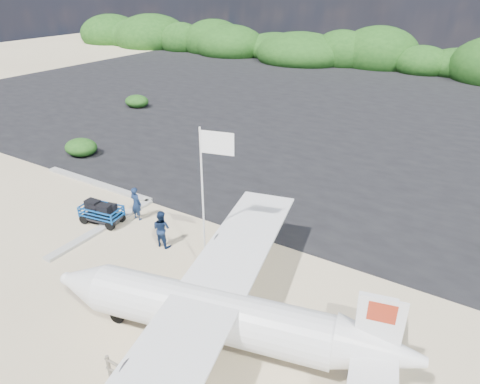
{
  "coord_description": "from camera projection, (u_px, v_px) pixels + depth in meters",
  "views": [
    {
      "loc": [
        11.83,
        -11.12,
        11.79
      ],
      "look_at": [
        1.33,
        5.74,
        1.88
      ],
      "focal_mm": 32.0,
      "sensor_mm": 36.0,
      "label": 1
    }
  ],
  "objects": [
    {
      "name": "vegetation_band",
      "position": [
        414.0,
        71.0,
        61.09
      ],
      "size": [
        124.0,
        8.0,
        4.4
      ],
      "primitive_type": null,
      "color": "#B2B2B2",
      "rests_on": "ground"
    },
    {
      "name": "ground",
      "position": [
        148.0,
        270.0,
        19.31
      ],
      "size": [
        160.0,
        160.0,
        0.0
      ],
      "primitive_type": "plane",
      "color": "beige"
    },
    {
      "name": "crew_b",
      "position": [
        162.0,
        229.0,
        20.71
      ],
      "size": [
        0.94,
        0.74,
        1.91
      ],
      "primitive_type": "imported",
      "rotation": [
        0.0,
        0.0,
        3.16
      ],
      "color": "#132448",
      "rests_on": "ground"
    },
    {
      "name": "flagpole",
      "position": [
        206.0,
        274.0,
        19.06
      ],
      "size": [
        1.46,
        0.88,
        6.83
      ],
      "primitive_type": null,
      "rotation": [
        0.0,
        0.0,
        0.24
      ],
      "color": "white",
      "rests_on": "ground"
    },
    {
      "name": "crew_c",
      "position": [
        222.0,
        258.0,
        18.63
      ],
      "size": [
        1.1,
        0.67,
        1.75
      ],
      "primitive_type": "imported",
      "rotation": [
        0.0,
        0.0,
        3.4
      ],
      "color": "#132448",
      "rests_on": "ground"
    },
    {
      "name": "asphalt_apron",
      "position": [
        359.0,
        113.0,
        42.1
      ],
      "size": [
        90.0,
        50.0,
        0.04
      ],
      "primitive_type": null,
      "color": "#B2B2B2",
      "rests_on": "ground"
    },
    {
      "name": "lagoon",
      "position": [
        50.0,
        207.0,
        24.7
      ],
      "size": [
        9.0,
        7.0,
        0.4
      ],
      "primitive_type": null,
      "color": "#B2B2B2",
      "rests_on": "ground"
    },
    {
      "name": "crew_a",
      "position": [
        136.0,
        203.0,
        23.04
      ],
      "size": [
        0.71,
        0.47,
        1.9
      ],
      "primitive_type": "imported",
      "rotation": [
        0.0,
        0.0,
        3.12
      ],
      "color": "#132448",
      "rests_on": "ground"
    },
    {
      "name": "baggage_cart",
      "position": [
        103.0,
        223.0,
        23.1
      ],
      "size": [
        2.57,
        1.72,
        1.19
      ],
      "primitive_type": null,
      "rotation": [
        0.0,
        0.0,
        0.16
      ],
      "color": "#0B4FAF",
      "rests_on": "ground"
    },
    {
      "name": "aircraft_small",
      "position": [
        275.0,
        95.0,
        48.51
      ],
      "size": [
        9.41,
        9.41,
        2.45
      ],
      "primitive_type": null,
      "rotation": [
        0.0,
        0.0,
        3.72
      ],
      "color": "#B2B2B2",
      "rests_on": "ground"
    },
    {
      "name": "signboard",
      "position": [
        125.0,
        307.0,
        17.14
      ],
      "size": [
        1.48,
        0.28,
        1.22
      ],
      "primitive_type": null,
      "rotation": [
        0.0,
        0.0,
        -0.09
      ],
      "color": "#542D18",
      "rests_on": "ground"
    }
  ]
}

